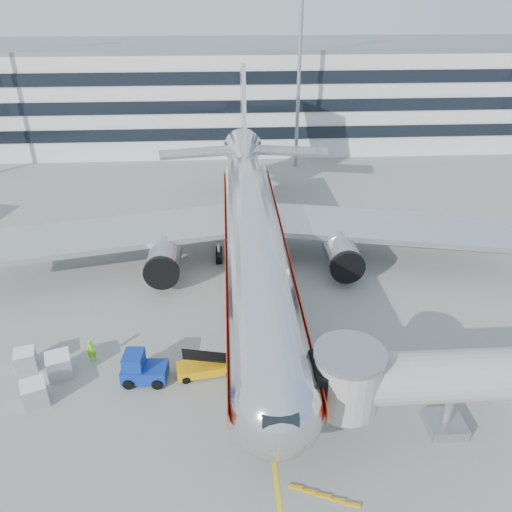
{
  "coord_description": "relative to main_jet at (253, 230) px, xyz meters",
  "views": [
    {
      "loc": [
        -2.21,
        -28.84,
        23.7
      ],
      "look_at": [
        0.0,
        7.25,
        4.0
      ],
      "focal_mm": 35.0,
      "sensor_mm": 36.0,
      "label": 1
    }
  ],
  "objects": [
    {
      "name": "lead_in_line",
      "position": [
        0.0,
        -1.72,
        -4.23
      ],
      "size": [
        0.25,
        70.0,
        0.01
      ],
      "primitive_type": "cube",
      "color": "yellow",
      "rests_on": "ground"
    },
    {
      "name": "ground",
      "position": [
        0.0,
        -11.72,
        -4.23
      ],
      "size": [
        180.0,
        180.0,
        0.0
      ],
      "primitive_type": "plane",
      "color": "gray",
      "rests_on": "ground"
    },
    {
      "name": "ramp_worker",
      "position": [
        -12.13,
        -12.14,
        -3.33
      ],
      "size": [
        0.79,
        0.69,
        1.81
      ],
      "primitive_type": "imported",
      "rotation": [
        0.0,
        0.0,
        0.49
      ],
      "color": "#72D916",
      "rests_on": "ground"
    },
    {
      "name": "belt_loader",
      "position": [
        -4.0,
        -13.93,
        -3.65
      ],
      "size": [
        4.39,
        2.11,
        2.05
      ],
      "color": "#D79509",
      "rests_on": "ground"
    },
    {
      "name": "jet_bridge",
      "position": [
        12.18,
        -19.72,
        -0.36
      ],
      "size": [
        17.8,
        4.5,
        7.0
      ],
      "color": "silver",
      "rests_on": "ground"
    },
    {
      "name": "baggage_tug",
      "position": [
        -8.33,
        -14.32,
        -3.26
      ],
      "size": [
        3.11,
        2.11,
        2.25
      ],
      "color": "navy",
      "rests_on": "ground"
    },
    {
      "name": "cargo_container_left",
      "position": [
        -14.86,
        -16.03,
        -3.44
      ],
      "size": [
        1.96,
        1.96,
        1.59
      ],
      "color": "#B8BBC0",
      "rests_on": "ground"
    },
    {
      "name": "terminal",
      "position": [
        0.0,
        46.23,
        3.57
      ],
      "size": [
        150.0,
        24.25,
        15.6
      ],
      "color": "silver",
      "rests_on": "ground"
    },
    {
      "name": "light_mast_centre",
      "position": [
        8.0,
        30.28,
        10.64
      ],
      "size": [
        2.4,
        1.2,
        25.45
      ],
      "color": "gray",
      "rests_on": "ground"
    },
    {
      "name": "main_jet",
      "position": [
        0.0,
        0.0,
        0.0
      ],
      "size": [
        50.95,
        48.7,
        16.06
      ],
      "color": "silver",
      "rests_on": "ground"
    },
    {
      "name": "cargo_container_front",
      "position": [
        -16.59,
        -12.62,
        -3.5
      ],
      "size": [
        1.71,
        1.71,
        1.46
      ],
      "color": "#B8BBC0",
      "rests_on": "ground"
    },
    {
      "name": "cargo_container_right",
      "position": [
        -14.04,
        -13.48,
        -3.39
      ],
      "size": [
        2.03,
        2.03,
        1.69
      ],
      "color": "#B8BBC0",
      "rests_on": "ground"
    }
  ]
}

